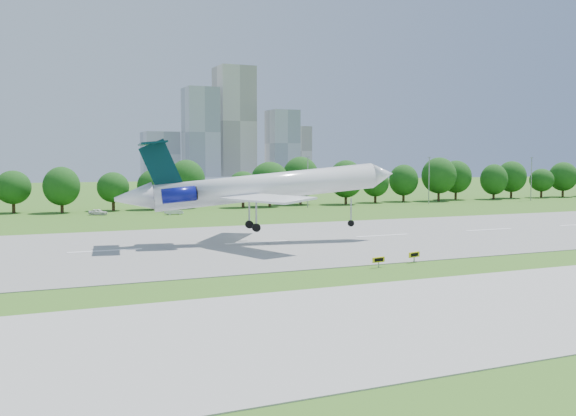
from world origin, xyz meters
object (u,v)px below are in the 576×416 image
object	(u,v)px
taxi_sign_left	(379,260)
airliner	(253,187)
service_vehicle_b	(98,212)
service_vehicle_a	(174,212)

from	to	relation	value
taxi_sign_left	airliner	bearing A→B (deg)	90.61
taxi_sign_left	service_vehicle_b	xyz separation A→B (m)	(-17.99, 79.53, -0.17)
airliner	taxi_sign_left	distance (m)	25.64
airliner	service_vehicle_b	xyz separation A→B (m)	(-13.28, 55.25, -6.97)
airliner	taxi_sign_left	size ratio (longest dim) A/B	24.68
airliner	service_vehicle_b	bearing A→B (deg)	111.92
airliner	taxi_sign_left	world-z (taller)	airliner
taxi_sign_left	service_vehicle_a	size ratio (longest dim) A/B	0.42
taxi_sign_left	service_vehicle_a	distance (m)	74.61
service_vehicle_a	service_vehicle_b	world-z (taller)	service_vehicle_b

